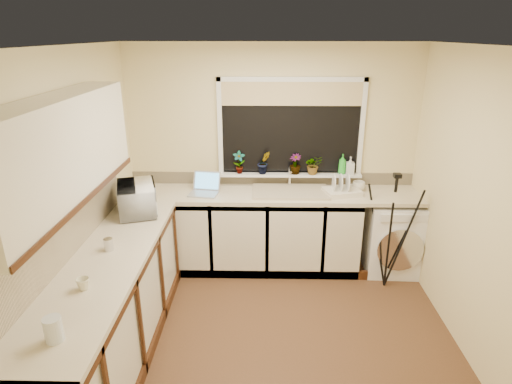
% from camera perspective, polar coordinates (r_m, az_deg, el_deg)
% --- Properties ---
extents(floor, '(3.20, 3.20, 0.00)m').
position_cam_1_polar(floor, '(4.04, 2.24, -18.34)').
color(floor, brown).
rests_on(floor, ground).
extents(ceiling, '(3.20, 3.20, 0.00)m').
position_cam_1_polar(ceiling, '(3.14, 2.88, 18.98)').
color(ceiling, white).
rests_on(ceiling, ground).
extents(wall_back, '(3.20, 0.00, 3.20)m').
position_cam_1_polar(wall_back, '(4.82, 2.15, 4.79)').
color(wall_back, beige).
rests_on(wall_back, ground).
extents(wall_front, '(3.20, 0.00, 3.20)m').
position_cam_1_polar(wall_front, '(2.10, 3.41, -18.04)').
color(wall_front, beige).
rests_on(wall_front, ground).
extents(wall_left, '(0.00, 3.00, 3.00)m').
position_cam_1_polar(wall_left, '(3.73, -22.91, -1.73)').
color(wall_left, beige).
rests_on(wall_left, ground).
extents(wall_right, '(0.00, 3.00, 3.00)m').
position_cam_1_polar(wall_right, '(3.80, 27.44, -2.05)').
color(wall_right, beige).
rests_on(wall_right, ground).
extents(base_cabinet_back, '(2.55, 0.60, 0.86)m').
position_cam_1_polar(base_cabinet_back, '(4.83, -1.80, -5.28)').
color(base_cabinet_back, silver).
rests_on(base_cabinet_back, floor).
extents(base_cabinet_left, '(0.54, 2.40, 0.86)m').
position_cam_1_polar(base_cabinet_left, '(3.74, -18.66, -14.95)').
color(base_cabinet_left, silver).
rests_on(base_cabinet_left, floor).
extents(worktop_back, '(3.20, 0.60, 0.04)m').
position_cam_1_polar(worktop_back, '(4.65, 2.15, -0.32)').
color(worktop_back, beige).
rests_on(worktop_back, base_cabinet_back).
extents(worktop_left, '(0.60, 2.40, 0.04)m').
position_cam_1_polar(worktop_left, '(3.51, -19.50, -8.91)').
color(worktop_left, beige).
rests_on(worktop_left, base_cabinet_left).
extents(upper_cabinet, '(0.28, 1.90, 0.70)m').
position_cam_1_polar(upper_cabinet, '(3.10, -24.86, 4.93)').
color(upper_cabinet, silver).
rests_on(upper_cabinet, wall_left).
extents(splashback_left, '(0.02, 2.40, 0.45)m').
position_cam_1_polar(splashback_left, '(3.51, -24.39, -5.09)').
color(splashback_left, beige).
rests_on(splashback_left, wall_left).
extents(splashback_back, '(3.20, 0.02, 0.14)m').
position_cam_1_polar(splashback_back, '(4.89, 2.11, 1.87)').
color(splashback_back, beige).
rests_on(splashback_back, wall_back).
extents(window_glass, '(1.50, 0.02, 1.00)m').
position_cam_1_polar(window_glass, '(4.74, 4.65, 8.50)').
color(window_glass, black).
rests_on(window_glass, wall_back).
extents(window_blind, '(1.50, 0.02, 0.25)m').
position_cam_1_polar(window_blind, '(4.65, 4.80, 12.95)').
color(window_blind, tan).
rests_on(window_blind, wall_back).
extents(windowsill, '(1.60, 0.14, 0.03)m').
position_cam_1_polar(windowsill, '(4.82, 4.51, 2.36)').
color(windowsill, white).
rests_on(windowsill, wall_back).
extents(sink, '(0.82, 0.46, 0.03)m').
position_cam_1_polar(sink, '(4.64, 4.62, 0.05)').
color(sink, tan).
rests_on(sink, worktop_back).
extents(faucet, '(0.03, 0.03, 0.24)m').
position_cam_1_polar(faucet, '(4.78, 4.54, 2.01)').
color(faucet, silver).
rests_on(faucet, worktop_back).
extents(washing_machine, '(0.60, 0.58, 0.82)m').
position_cam_1_polar(washing_machine, '(5.01, 17.78, -5.58)').
color(washing_machine, white).
rests_on(washing_machine, floor).
extents(laptop, '(0.34, 0.34, 0.21)m').
position_cam_1_polar(laptop, '(4.65, -6.84, 0.58)').
color(laptop, '#ABACB4').
rests_on(laptop, worktop_back).
extents(kettle, '(0.14, 0.14, 0.19)m').
position_cam_1_polar(kettle, '(4.11, -14.38, -2.15)').
color(kettle, white).
rests_on(kettle, worktop_left).
extents(dish_rack, '(0.43, 0.37, 0.06)m').
position_cam_1_polar(dish_rack, '(4.68, 11.41, 0.03)').
color(dish_rack, silver).
rests_on(dish_rack, worktop_back).
extents(tripod, '(0.73, 0.73, 1.26)m').
position_cam_1_polar(tripod, '(4.57, 17.55, -5.14)').
color(tripod, black).
rests_on(tripod, floor).
extents(glass_jug, '(0.10, 0.10, 0.15)m').
position_cam_1_polar(glass_jug, '(2.76, -25.48, -16.24)').
color(glass_jug, silver).
rests_on(glass_jug, worktop_left).
extents(steel_jar, '(0.07, 0.07, 0.10)m').
position_cam_1_polar(steel_jar, '(3.62, -19.13, -6.65)').
color(steel_jar, silver).
rests_on(steel_jar, worktop_left).
extents(microwave, '(0.49, 0.59, 0.28)m').
position_cam_1_polar(microwave, '(4.24, -15.60, -0.85)').
color(microwave, white).
rests_on(microwave, worktop_left).
extents(plant_a, '(0.14, 0.10, 0.25)m').
position_cam_1_polar(plant_a, '(4.76, -2.28, 3.97)').
color(plant_a, '#999999').
rests_on(plant_a, windowsill).
extents(plant_b, '(0.17, 0.15, 0.26)m').
position_cam_1_polar(plant_b, '(4.75, 1.05, 3.96)').
color(plant_b, '#999999').
rests_on(plant_b, windowsill).
extents(plant_c, '(0.16, 0.16, 0.23)m').
position_cam_1_polar(plant_c, '(4.77, 5.26, 3.75)').
color(plant_c, '#999999').
rests_on(plant_c, windowsill).
extents(plant_d, '(0.22, 0.19, 0.21)m').
position_cam_1_polar(plant_d, '(4.78, 7.68, 3.62)').
color(plant_d, '#999999').
rests_on(plant_d, windowsill).
extents(soap_bottle_green, '(0.09, 0.10, 0.22)m').
position_cam_1_polar(soap_bottle_green, '(4.85, 11.47, 3.69)').
color(soap_bottle_green, green).
rests_on(soap_bottle_green, windowsill).
extents(soap_bottle_clear, '(0.09, 0.10, 0.20)m').
position_cam_1_polar(soap_bottle_clear, '(4.86, 12.48, 3.48)').
color(soap_bottle_clear, '#999999').
rests_on(soap_bottle_clear, windowsill).
extents(cup_back, '(0.17, 0.17, 0.11)m').
position_cam_1_polar(cup_back, '(4.81, 13.58, 0.75)').
color(cup_back, white).
rests_on(cup_back, worktop_back).
extents(cup_left, '(0.10, 0.10, 0.08)m').
position_cam_1_polar(cup_left, '(3.17, -22.10, -11.33)').
color(cup_left, '#EBE5C2').
rests_on(cup_left, worktop_left).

